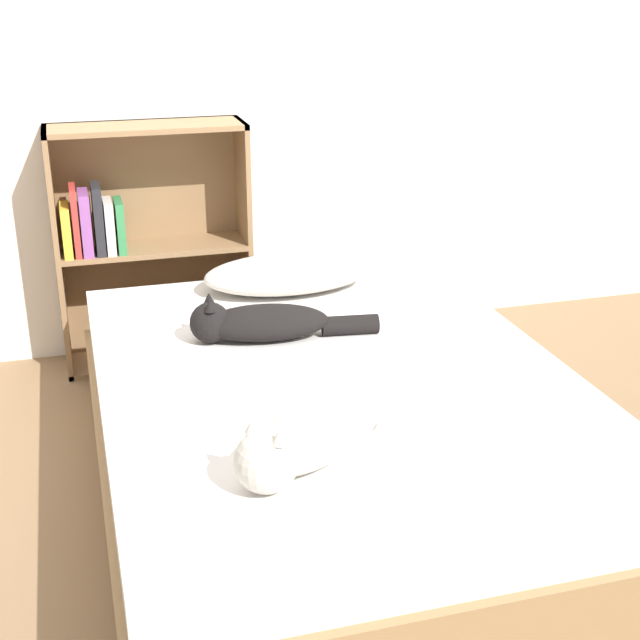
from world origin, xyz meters
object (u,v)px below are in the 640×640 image
pillow (288,273)px  bookshelf (143,241)px  cat_dark (259,323)px  cat_light (312,435)px  bed (332,430)px

pillow → bookshelf: bearing=135.7°
cat_dark → bookshelf: 0.94m
pillow → cat_light: size_ratio=1.10×
bed → cat_dark: cat_dark is taller
bed → pillow: 0.76m
bed → bookshelf: bearing=110.3°
bed → cat_light: size_ratio=3.26×
cat_light → cat_dark: 0.78m
bookshelf → cat_light: bearing=-82.2°
pillow → cat_dark: 0.48m
bed → cat_light: bearing=-112.0°
cat_dark → bookshelf: size_ratio=0.63×
bed → pillow: (0.04, 0.71, 0.27)m
cat_dark → cat_light: bearing=94.4°
cat_light → bookshelf: bearing=-115.2°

